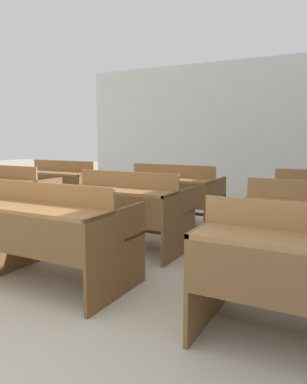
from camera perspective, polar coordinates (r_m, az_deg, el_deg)
The scene contains 7 objects.
wall_back at distance 7.69m, azimuth 12.90°, elevation 9.02°, with size 6.90×0.06×2.75m.
bench_front_center at distance 3.25m, azimuth -14.92°, elevation -5.80°, with size 1.24×0.82×0.88m.
bench_front_right at distance 2.41m, azimuth 22.17°, elevation -11.11°, with size 1.24×0.82×0.88m.
bench_second_left at distance 5.47m, azimuth -21.69°, elevation -0.45°, with size 1.24×0.82×0.88m.
bench_second_center at distance 4.16m, azimuth -3.88°, elevation -2.47°, with size 1.24×0.82×0.88m.
bench_third_left at distance 6.29m, azimuth -13.48°, elevation 0.99°, with size 1.24×0.82×0.88m.
bench_third_center at distance 5.21m, azimuth 2.98°, elevation -0.28°, with size 1.24×0.82×0.88m.
Camera 1 is at (2.04, -0.83, 1.25)m, focal length 35.00 mm.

